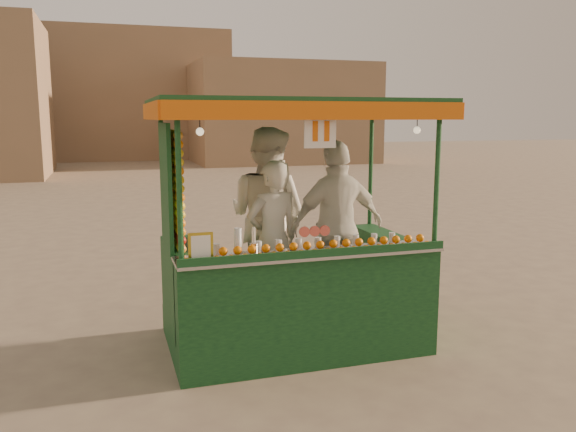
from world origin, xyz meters
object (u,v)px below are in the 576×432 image
object	(u,v)px
vendor_middle	(267,216)
vendor_right	(337,227)
vendor_left	(273,239)
juice_cart	(289,270)

from	to	relation	value
vendor_middle	vendor_right	distance (m)	0.78
vendor_left	vendor_right	world-z (taller)	vendor_right
vendor_left	vendor_right	bearing A→B (deg)	165.78
juice_cart	vendor_middle	distance (m)	0.76
juice_cart	vendor_middle	xyz separation A→B (m)	(-0.05, 0.61, 0.45)
vendor_left	vendor_middle	bearing A→B (deg)	-111.09
vendor_right	vendor_middle	bearing A→B (deg)	-42.55
vendor_middle	vendor_right	bearing A→B (deg)	-168.48
juice_cart	vendor_left	xyz separation A→B (m)	(-0.12, 0.16, 0.29)
juice_cart	vendor_right	bearing A→B (deg)	14.25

